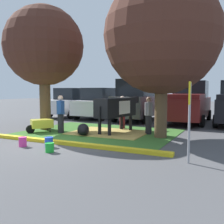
{
  "coord_description": "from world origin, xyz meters",
  "views": [
    {
      "loc": [
        5.55,
        -7.31,
        1.84
      ],
      "look_at": [
        0.59,
        2.83,
        0.9
      ],
      "focal_mm": 41.27,
      "sensor_mm": 36.0,
      "label": 1
    }
  ],
  "objects": [
    {
      "name": "ground_plane",
      "position": [
        0.0,
        0.0,
        0.0
      ],
      "size": [
        80.0,
        80.0,
        0.0
      ],
      "primitive_type": "plane",
      "color": "#4C4C4F"
    },
    {
      "name": "shade_tree_left",
      "position": [
        -2.61,
        2.19,
        3.87
      ],
      "size": [
        3.67,
        3.67,
        5.74
      ],
      "color": "brown",
      "rests_on": "ground"
    },
    {
      "name": "calf_lying",
      "position": [
        -0.16,
        1.63,
        0.24
      ],
      "size": [
        1.01,
        1.26,
        0.48
      ],
      "color": "black",
      "rests_on": "ground"
    },
    {
      "name": "pickup_truck_maroon",
      "position": [
        2.98,
        8.02,
        1.11
      ],
      "size": [
        2.23,
        5.4,
        2.42
      ],
      "color": "maroon",
      "rests_on": "ground"
    },
    {
      "name": "person_visitor_far",
      "position": [
        2.21,
        3.0,
        0.84
      ],
      "size": [
        0.34,
        0.5,
        1.58
      ],
      "color": "black",
      "rests_on": "ground"
    },
    {
      "name": "parking_sign",
      "position": [
        4.48,
        -0.72,
        1.45
      ],
      "size": [
        0.08,
        0.44,
        2.06
      ],
      "color": "#99999E",
      "rests_on": "ground"
    },
    {
      "name": "hatchback_white",
      "position": [
        -5.09,
        7.93,
        0.98
      ],
      "size": [
        2.03,
        4.4,
        2.02
      ],
      "color": "silver",
      "rests_on": "ground"
    },
    {
      "name": "grass_island",
      "position": [
        0.13,
        2.43,
        0.01
      ],
      "size": [
        6.54,
        5.05,
        0.02
      ],
      "primitive_type": "cube",
      "color": "#386B28",
      "rests_on": "ground"
    },
    {
      "name": "bucket_blue",
      "position": [
        0.05,
        -0.77,
        0.17
      ],
      "size": [
        0.29,
        0.29,
        0.33
      ],
      "color": "blue",
      "rests_on": "ground"
    },
    {
      "name": "cow_holstein",
      "position": [
        0.84,
        2.84,
        1.11
      ],
      "size": [
        1.0,
        3.13,
        1.56
      ],
      "color": "black",
      "rests_on": "ground"
    },
    {
      "name": "wheelbarrow",
      "position": [
        -2.15,
        1.38,
        0.39
      ],
      "size": [
        1.26,
        1.44,
        0.63
      ],
      "color": "gold",
      "rests_on": "ground"
    },
    {
      "name": "hay_bedding",
      "position": [
        0.59,
        2.53,
        0.03
      ],
      "size": [
        3.23,
        2.44,
        0.04
      ],
      "primitive_type": "cube",
      "rotation": [
        0.0,
        0.0,
        0.01
      ],
      "color": "tan",
      "rests_on": "ground"
    },
    {
      "name": "person_visitor_near",
      "position": [
        -1.28,
        1.61,
        0.88
      ],
      "size": [
        0.35,
        0.44,
        1.64
      ],
      "color": "black",
      "rests_on": "ground"
    },
    {
      "name": "curb_yellow",
      "position": [
        0.13,
        -0.25,
        0.06
      ],
      "size": [
        7.74,
        0.24,
        0.12
      ],
      "primitive_type": "cube",
      "color": "yellow",
      "rests_on": "ground"
    },
    {
      "name": "bucket_pink",
      "position": [
        -0.77,
        -1.1,
        0.17
      ],
      "size": [
        0.28,
        0.28,
        0.32
      ],
      "color": "#EA3893",
      "rests_on": "ground"
    },
    {
      "name": "person_handler",
      "position": [
        0.56,
        4.03,
        0.85
      ],
      "size": [
        0.53,
        0.34,
        1.59
      ],
      "color": "maroon",
      "rests_on": "ground"
    },
    {
      "name": "shade_tree_right",
      "position": [
        2.88,
        2.48,
        3.9
      ],
      "size": [
        4.45,
        4.45,
        6.14
      ],
      "color": "brown",
      "rests_on": "ground"
    },
    {
      "name": "suv_dark_grey",
      "position": [
        0.05,
        7.68,
        1.27
      ],
      "size": [
        2.13,
        4.6,
        2.52
      ],
      "color": "#3D3D42",
      "rests_on": "ground"
    },
    {
      "name": "bucket_green",
      "position": [
        0.54,
        -1.33,
        0.15
      ],
      "size": [
        0.28,
        0.28,
        0.28
      ],
      "color": "green",
      "rests_on": "ground"
    },
    {
      "name": "sedan_blue",
      "position": [
        -2.73,
        7.74,
        0.98
      ],
      "size": [
        2.03,
        4.4,
        2.02
      ],
      "color": "silver",
      "rests_on": "ground"
    }
  ]
}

